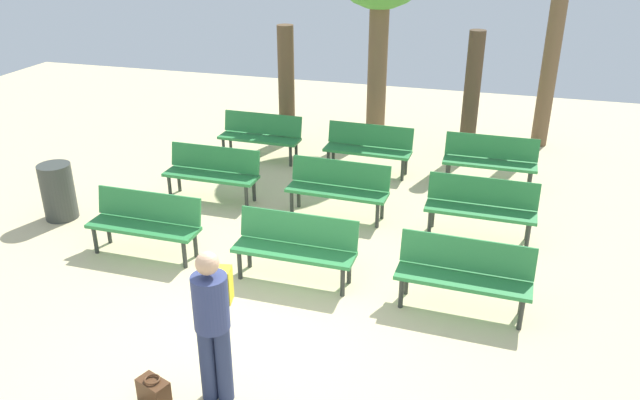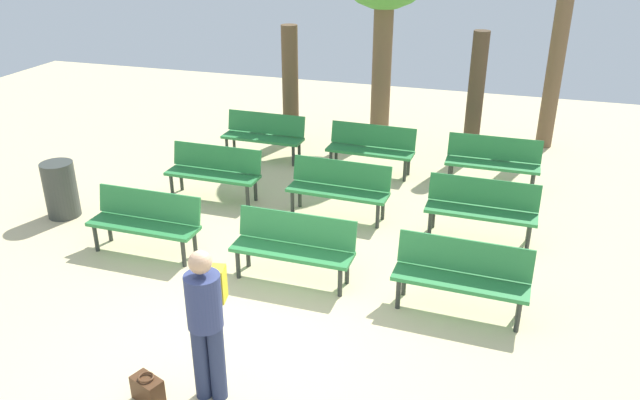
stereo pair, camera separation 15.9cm
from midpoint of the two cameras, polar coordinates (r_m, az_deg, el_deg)
name	(u,v)px [view 2 (the right image)]	position (r m, az deg, el deg)	size (l,w,h in m)	color
ground_plane	(243,348)	(7.20, -6.41, -13.22)	(24.00, 24.00, 0.00)	beige
bench_r0_c0	(146,219)	(9.10, -15.10, -1.67)	(1.61, 0.50, 0.87)	#2D8442
bench_r0_c1	(294,244)	(8.14, -1.84, -4.01)	(1.61, 0.51, 0.87)	#2D8442
bench_r0_c2	(462,273)	(7.71, 13.34, -6.48)	(1.62, 0.55, 0.87)	#2D8442
bench_r1_c0	(214,169)	(10.64, -9.18, 2.77)	(1.61, 0.50, 0.87)	#2D8442
bench_r1_c1	(339,186)	(9.86, 2.21, 1.29)	(1.62, 0.54, 0.87)	#2D8442
bench_r1_c2	(482,206)	(9.49, 14.96, -0.52)	(1.61, 0.52, 0.87)	#2D8442
bench_r2_c0	(264,133)	(12.32, -4.76, 6.06)	(1.61, 0.52, 0.87)	#2D8442
bench_r2_c1	(371,146)	(11.62, 5.06, 4.89)	(1.62, 0.54, 0.87)	#2D8442
bench_r2_c2	(493,159)	(11.37, 15.84, 3.59)	(1.60, 0.49, 0.87)	#2D8442
tree_0	(290,85)	(13.07, -2.36, 10.40)	(0.33, 0.33, 2.41)	brown
tree_2	(475,96)	(12.50, 14.31, 9.13)	(0.31, 0.31, 2.46)	#4C3A28
tree_3	(556,64)	(13.50, 20.96, 11.50)	(0.32, 0.32, 3.42)	brown
visitor_with_backpack	(206,316)	(6.10, -9.56, -10.34)	(0.41, 0.57, 1.65)	navy
handbag	(148,389)	(6.64, -14.72, -16.28)	(0.36, 0.28, 0.29)	#4C2D19
trash_bin	(61,190)	(10.64, -22.12, 0.88)	(0.50, 0.50, 0.90)	#383D38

